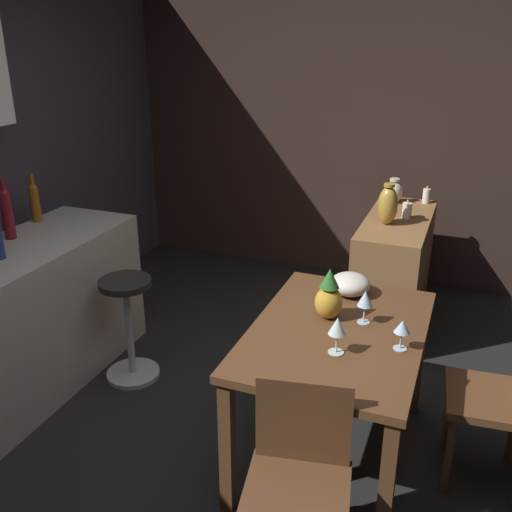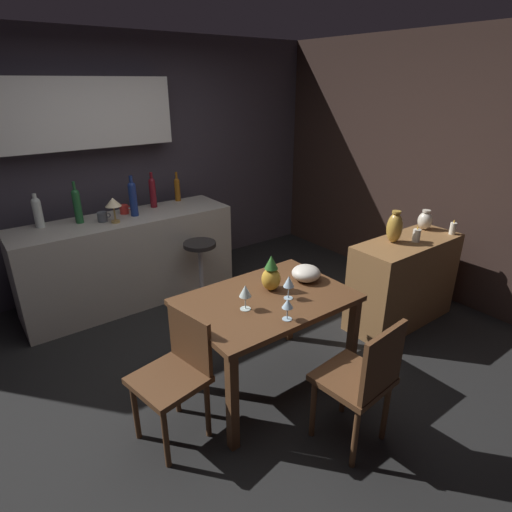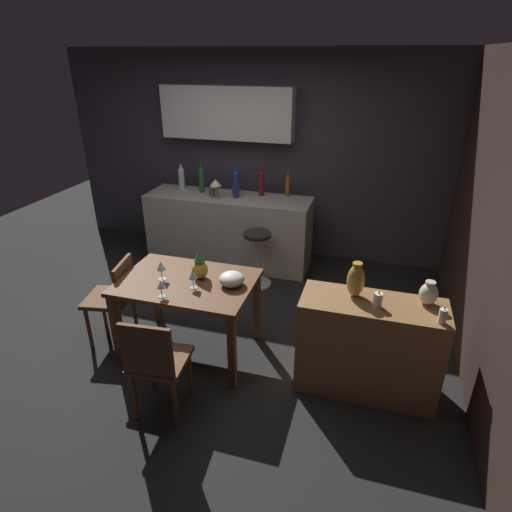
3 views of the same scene
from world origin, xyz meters
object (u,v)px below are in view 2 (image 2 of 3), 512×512
wine_glass_left (245,292)px  vase_brass (395,228)px  sideboard_cabinet (403,282)px  bar_stool (201,272)px  vase_ceramic_ivory (425,220)px  pineapple_centerpiece (271,275)px  wine_bottle_clear (37,211)px  chair_near_window (176,372)px  cup_red (124,209)px  wine_glass_right (289,282)px  wine_bottle_amber (177,188)px  wine_bottle_cobalt (133,197)px  dining_table (266,310)px  counter_lamp (113,204)px  wine_bottle_ruby (153,191)px  pillar_candle_short (416,235)px  fruit_bowl (306,273)px  pillar_candle_tall (453,228)px  wine_bottle_green (77,204)px  wine_glass_center (288,304)px  chair_by_doorway (362,379)px  cup_slate (103,217)px

wine_glass_left → vase_brass: size_ratio=0.62×
sideboard_cabinet → bar_stool: size_ratio=1.63×
wine_glass_left → vase_brass: vase_brass is taller
vase_ceramic_ivory → pineapple_centerpiece: bearing=179.2°
pineapple_centerpiece → wine_bottle_clear: bearing=119.1°
chair_near_window → cup_red: 2.15m
sideboard_cabinet → wine_glass_right: (-1.46, -0.05, 0.46)m
bar_stool → wine_glass_right: 1.55m
wine_bottle_amber → wine_bottle_cobalt: (-0.60, -0.24, 0.04)m
dining_table → bar_stool: (0.24, 1.36, -0.28)m
counter_lamp → vase_brass: size_ratio=0.84×
sideboard_cabinet → vase_ceramic_ivory: 0.63m
wine_bottle_ruby → pillar_candle_short: 2.63m
wine_bottle_clear → counter_lamp: (0.59, -0.28, 0.03)m
sideboard_cabinet → fruit_bowl: bearing=176.0°
wine_glass_right → wine_glass_left: bearing=169.8°
pillar_candle_short → wine_glass_left: bearing=178.2°
vase_ceramic_ivory → wine_glass_left: bearing=-177.5°
vase_brass → wine_bottle_cobalt: bearing=130.8°
sideboard_cabinet → cup_red: 2.79m
pineapple_centerpiece → wine_glass_right: bearing=-85.9°
pillar_candle_tall → pillar_candle_short: bearing=168.7°
dining_table → cup_red: bearing=96.8°
wine_bottle_clear → vase_brass: 3.18m
vase_brass → chair_near_window: bearing=-178.6°
wine_bottle_cobalt → vase_brass: (1.60, -1.86, -0.13)m
vase_brass → wine_glass_right: bearing=-175.0°
pineapple_centerpiece → counter_lamp: size_ratio=1.11×
chair_near_window → pillar_candle_tall: bearing=-3.0°
bar_stool → wine_bottle_ruby: size_ratio=1.84×
chair_near_window → cup_red: size_ratio=7.02×
wine_bottle_green → wine_glass_right: bearing=-69.1°
chair_near_window → wine_glass_left: (0.52, -0.00, 0.39)m
dining_table → chair_near_window: size_ratio=1.39×
wine_glass_left → wine_glass_center: bearing=-62.5°
sideboard_cabinet → bar_stool: 1.94m
chair_by_doorway → wine_bottle_amber: (0.31, 2.91, 0.54)m
chair_by_doorway → cup_slate: size_ratio=7.19×
chair_near_window → chair_by_doorway: 1.13m
wine_glass_left → wine_bottle_clear: (-0.79, 2.10, 0.18)m
wine_bottle_clear → wine_glass_center: bearing=-68.5°
chair_by_doorway → chair_near_window: bearing=138.3°
wine_bottle_green → pineapple_centerpiece: bearing=-67.6°
wine_glass_left → pillar_candle_tall: (2.25, -0.14, 0.01)m
bar_stool → wine_glass_right: size_ratio=3.94×
wine_glass_left → cup_slate: (-0.28, 1.92, 0.08)m
wine_bottle_ruby → wine_bottle_clear: size_ratio=1.17×
sideboard_cabinet → cup_red: bearing=131.5°
sideboard_cabinet → vase_brass: vase_brass is taller
cup_red → chair_by_doorway: bearing=-83.0°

